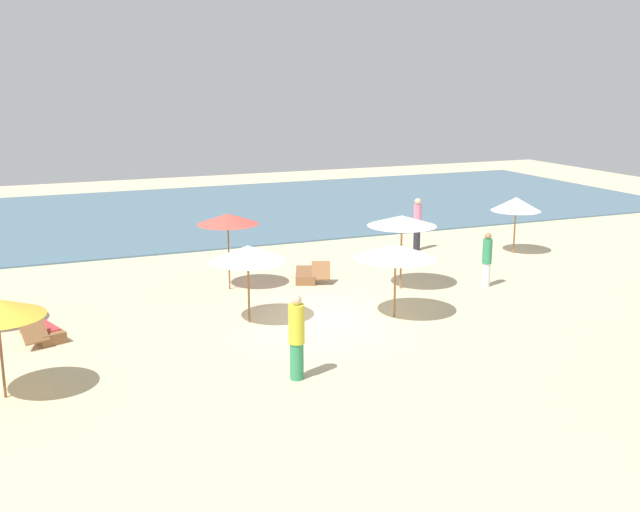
# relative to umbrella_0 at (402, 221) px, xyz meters

# --- Properties ---
(ground_plane) EXTENTS (60.00, 60.00, 0.00)m
(ground_plane) POSITION_rel_umbrella_0_xyz_m (-3.61, -1.80, -2.09)
(ground_plane) COLOR beige
(ocean_water) EXTENTS (48.00, 16.00, 0.06)m
(ocean_water) POSITION_rel_umbrella_0_xyz_m (-3.61, 15.20, -2.06)
(ocean_water) COLOR #476B7F
(ocean_water) RESTS_ON ground_plane
(umbrella_0) EXTENTS (2.08, 2.08, 2.25)m
(umbrella_0) POSITION_rel_umbrella_0_xyz_m (0.00, 0.00, 0.00)
(umbrella_0) COLOR olive
(umbrella_0) RESTS_ON ground_plane
(umbrella_3) EXTENTS (1.99, 1.99, 2.07)m
(umbrella_3) POSITION_rel_umbrella_0_xyz_m (-5.23, -1.39, -0.23)
(umbrella_3) COLOR brown
(umbrella_3) RESTS_ON ground_plane
(umbrella_4) EXTENTS (1.78, 1.78, 2.05)m
(umbrella_4) POSITION_rel_umbrella_0_xyz_m (6.06, 2.60, -0.28)
(umbrella_4) COLOR olive
(umbrella_4) RESTS_ON ground_plane
(umbrella_6) EXTENTS (1.84, 1.84, 2.32)m
(umbrella_6) POSITION_rel_umbrella_0_xyz_m (-4.80, 1.92, 0.07)
(umbrella_6) COLOR brown
(umbrella_6) RESTS_ON ground_plane
(umbrella_7) EXTENTS (2.19, 2.19, 1.98)m
(umbrella_7) POSITION_rel_umbrella_0_xyz_m (-1.49, -2.41, -0.29)
(umbrella_7) COLOR olive
(umbrella_7) RESTS_ON ground_plane
(lounger_1) EXTENTS (1.09, 1.79, 0.69)m
(lounger_1) POSITION_rel_umbrella_0_xyz_m (-10.32, -0.66, -1.91)
(lounger_1) COLOR brown
(lounger_1) RESTS_ON ground_plane
(lounger_2) EXTENTS (1.17, 1.78, 0.69)m
(lounger_2) POSITION_rel_umbrella_0_xyz_m (-2.26, 1.98, -1.92)
(lounger_2) COLOR brown
(lounger_2) RESTS_ON ground_plane
(person_1) EXTENTS (0.42, 0.42, 1.94)m
(person_1) POSITION_rel_umbrella_0_xyz_m (3.04, 4.37, -1.08)
(person_1) COLOR #26262D
(person_1) RESTS_ON ground_plane
(person_4) EXTENTS (0.40, 0.40, 1.68)m
(person_4) POSITION_rel_umbrella_0_xyz_m (2.52, -0.81, -1.23)
(person_4) COLOR white
(person_4) RESTS_ON ground_plane
(person_5) EXTENTS (0.42, 0.42, 1.87)m
(person_5) POSITION_rel_umbrella_0_xyz_m (-5.46, -5.46, -1.14)
(person_5) COLOR #338C59
(person_5) RESTS_ON ground_plane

